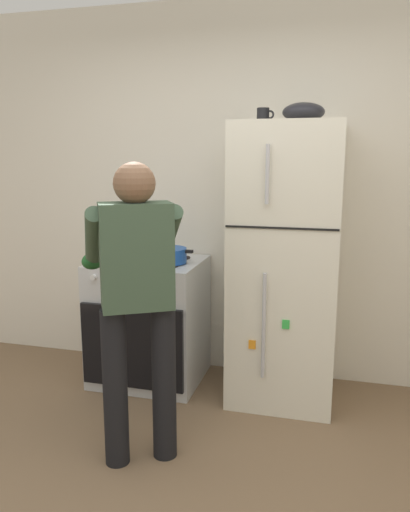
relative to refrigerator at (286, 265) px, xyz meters
name	(u,v)px	position (x,y,z in m)	size (l,w,h in m)	color
kitchen_wall_back	(241,194)	(-0.38, 0.38, 0.43)	(6.00, 0.10, 2.70)	silver
refrigerator	(286,265)	(0.00, 0.00, 0.00)	(0.68, 0.72, 1.83)	silver
stove_range	(149,321)	(-0.97, -0.01, -0.47)	(0.76, 0.67, 0.90)	silver
person_cook	(136,286)	(-0.67, -0.93, 0.05)	(0.68, 0.76, 1.60)	black
red_pot	(167,255)	(-0.81, -0.05, 0.03)	(0.37, 0.27, 0.10)	#19479E
coffee_mug	(263,115)	(-0.18, 0.05, 0.96)	(0.11, 0.08, 0.10)	black
pepper_mill	(121,241)	(-1.27, 0.20, 0.07)	(0.05, 0.05, 0.19)	brown
mixing_bowl	(303,112)	(0.08, 0.00, 0.98)	(0.26, 0.26, 0.12)	black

